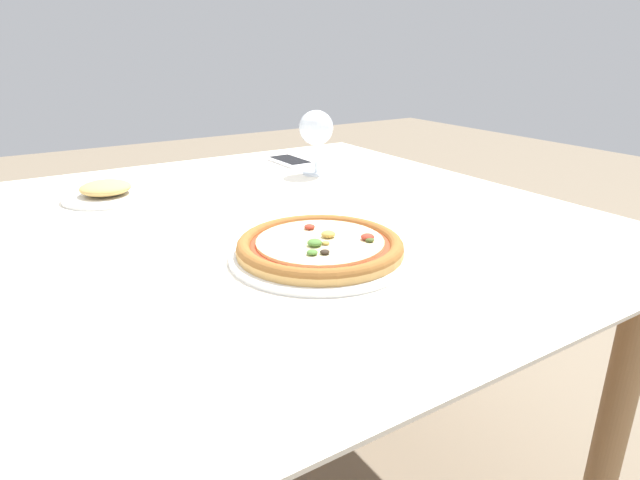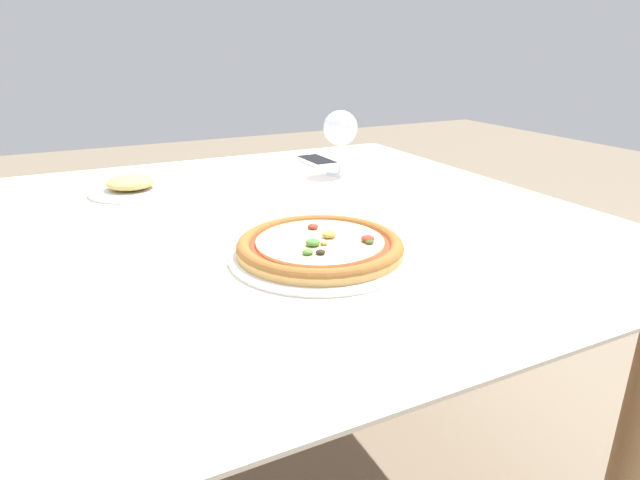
% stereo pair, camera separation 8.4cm
% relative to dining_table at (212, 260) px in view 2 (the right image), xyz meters
% --- Properties ---
extents(dining_table, '(1.46, 1.20, 0.72)m').
position_rel_dining_table_xyz_m(dining_table, '(0.00, 0.00, 0.00)').
color(dining_table, '#997047').
rests_on(dining_table, ground_plane).
extents(pizza_plate, '(0.29, 0.29, 0.04)m').
position_rel_dining_table_xyz_m(pizza_plate, '(0.12, -0.23, 0.08)').
color(pizza_plate, white).
rests_on(pizza_plate, dining_table).
extents(wine_glass_far_left, '(0.09, 0.09, 0.16)m').
position_rel_dining_table_xyz_m(wine_glass_far_left, '(0.42, 0.26, 0.18)').
color(wine_glass_far_left, silver).
rests_on(wine_glass_far_left, dining_table).
extents(cell_phone, '(0.07, 0.15, 0.01)m').
position_rel_dining_table_xyz_m(cell_phone, '(0.42, 0.41, 0.07)').
color(cell_phone, white).
rests_on(cell_phone, dining_table).
extents(side_plate, '(0.18, 0.18, 0.04)m').
position_rel_dining_table_xyz_m(side_plate, '(-0.09, 0.31, 0.08)').
color(side_plate, white).
rests_on(side_plate, dining_table).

